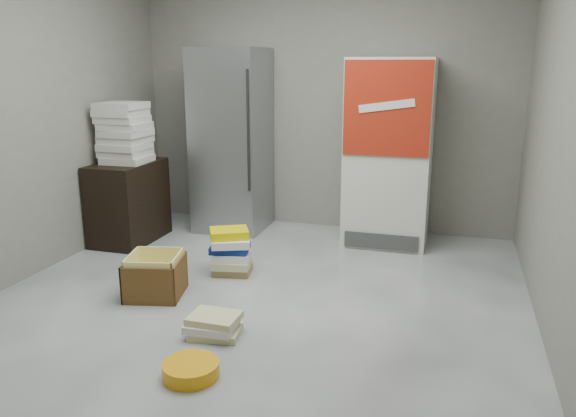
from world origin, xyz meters
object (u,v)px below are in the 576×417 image
Objects in this scene: wood_shelf at (129,202)px; steel_fridge at (232,141)px; phonebook_stack_main at (231,252)px; cardboard_box at (155,278)px; coke_cooler at (389,152)px.

steel_fridge is at bearing 41.31° from wood_shelf.
steel_fridge is 4.58× the size of phonebook_stack_main.
steel_fridge is at bearing 91.95° from phonebook_stack_main.
cardboard_box is (0.95, -1.17, -0.26)m from wood_shelf.
coke_cooler is at bearing 29.52° from phonebook_stack_main.
coke_cooler is at bearing 16.28° from wood_shelf.
phonebook_stack_main reaches higher than cardboard_box.
cardboard_box is at bearing -86.46° from steel_fridge.
steel_fridge is 1.59m from phonebook_stack_main.
steel_fridge is at bearing 80.20° from cardboard_box.
wood_shelf reaches higher than cardboard_box.
coke_cooler is 4.34× the size of phonebook_stack_main.
steel_fridge reaches higher than cardboard_box.
wood_shelf is at bearing -138.69° from steel_fridge.
phonebook_stack_main is (0.50, -1.31, -0.75)m from steel_fridge.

